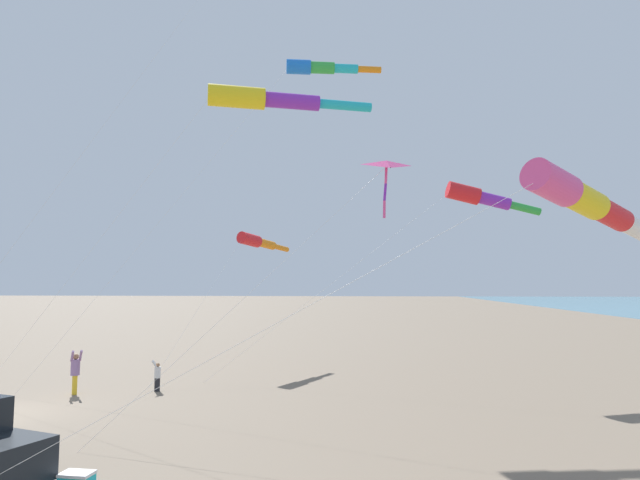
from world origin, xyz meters
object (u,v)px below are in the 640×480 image
object	(u,v)px
kite_windsock_small_distant	(258,242)
kite_windsock_checkered_midright	(320,68)
kite_windsock_red_high_left	(480,197)
kite_windsock_blue_topmost	(267,99)
person_child_green_jacket	(157,374)
person_adult_flyer	(75,370)
kite_windsock_long_streamer_right	(601,210)
kite_delta_yellow_midlevel	(386,166)

from	to	relation	value
kite_windsock_small_distant	kite_windsock_checkered_midright	xyz separation A→B (m)	(4.16, -4.75, 7.62)
kite_windsock_red_high_left	kite_windsock_blue_topmost	xyz separation A→B (m)	(-8.55, -6.08, 2.91)
person_child_green_jacket	kite_windsock_small_distant	distance (m)	10.05
kite_windsock_red_high_left	kite_windsock_blue_topmost	distance (m)	10.89
kite_windsock_checkered_midright	kite_windsock_red_high_left	bearing A→B (deg)	12.08
person_adult_flyer	kite_windsock_checkered_midright	world-z (taller)	kite_windsock_checkered_midright
kite_windsock_red_high_left	kite_windsock_long_streamer_right	bearing A→B (deg)	-88.90
person_child_green_jacket	kite_windsock_small_distant	world-z (taller)	kite_windsock_small_distant
person_adult_flyer	kite_windsock_blue_topmost	xyz separation A→B (m)	(7.61, -0.36, 10.25)
kite_windsock_small_distant	kite_windsock_checkered_midright	world-z (taller)	kite_windsock_checkered_midright
kite_windsock_red_high_left	kite_delta_yellow_midlevel	size ratio (longest dim) A/B	1.81
person_adult_flyer	kite_delta_yellow_midlevel	world-z (taller)	kite_delta_yellow_midlevel
person_child_green_jacket	kite_windsock_long_streamer_right	world-z (taller)	kite_windsock_long_streamer_right
kite_windsock_checkered_midright	person_adult_flyer	bearing A→B (deg)	-155.03
kite_windsock_blue_topmost	person_adult_flyer	bearing A→B (deg)	177.27
kite_windsock_blue_topmost	kite_windsock_checkered_midright	xyz separation A→B (m)	(1.35, 4.54, 3.07)
person_child_green_jacket	kite_windsock_blue_topmost	size ratio (longest dim) A/B	0.08
kite_windsock_red_high_left	kite_delta_yellow_midlevel	distance (m)	9.87
kite_windsock_red_high_left	kite_windsock_blue_topmost	bearing A→B (deg)	-144.58
kite_windsock_small_distant	kite_windsock_blue_topmost	size ratio (longest dim) A/B	0.73
person_adult_flyer	kite_windsock_small_distant	world-z (taller)	kite_windsock_small_distant
person_adult_flyer	kite_delta_yellow_midlevel	size ratio (longest dim) A/B	0.21
kite_windsock_small_distant	kite_windsock_long_streamer_right	world-z (taller)	kite_windsock_small_distant
person_adult_flyer	kite_windsock_blue_topmost	world-z (taller)	kite_windsock_blue_topmost
kite_windsock_long_streamer_right	kite_windsock_blue_topmost	bearing A→B (deg)	138.10
person_child_green_jacket	kite_delta_yellow_midlevel	xyz separation A→B (m)	(9.25, -4.34, 7.12)
person_child_green_jacket	kite_windsock_checkered_midright	distance (m)	15.21
person_adult_flyer	kite_windsock_long_streamer_right	bearing A→B (deg)	-26.73
person_child_green_jacket	kite_windsock_red_high_left	size ratio (longest dim) A/B	0.08
kite_windsock_small_distant	kite_delta_yellow_midlevel	bearing A→B (deg)	-59.04
kite_windsock_blue_topmost	kite_windsock_small_distant	bearing A→B (deg)	106.83
person_child_green_jacket	kite_windsock_small_distant	size ratio (longest dim) A/B	0.12
kite_windsock_checkered_midright	kite_windsock_blue_topmost	bearing A→B (deg)	-106.59
kite_windsock_small_distant	kite_windsock_checkered_midright	size ratio (longest dim) A/B	0.73
person_child_green_jacket	kite_windsock_red_high_left	distance (m)	16.00
kite_windsock_long_streamer_right	kite_delta_yellow_midlevel	size ratio (longest dim) A/B	1.84
kite_delta_yellow_midlevel	kite_windsock_checkered_midright	xyz separation A→B (m)	(-3.16, 7.45, 6.46)
person_child_green_jacket	kite_windsock_checkered_midright	world-z (taller)	kite_windsock_checkered_midright
kite_windsock_red_high_left	kite_windsock_checkered_midright	world-z (taller)	kite_windsock_checkered_midright
kite_windsock_small_distant	kite_windsock_checkered_midright	bearing A→B (deg)	-48.77
kite_windsock_red_high_left	kite_windsock_blue_topmost	size ratio (longest dim) A/B	1.04
kite_windsock_red_high_left	kite_windsock_checkered_midright	distance (m)	9.49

